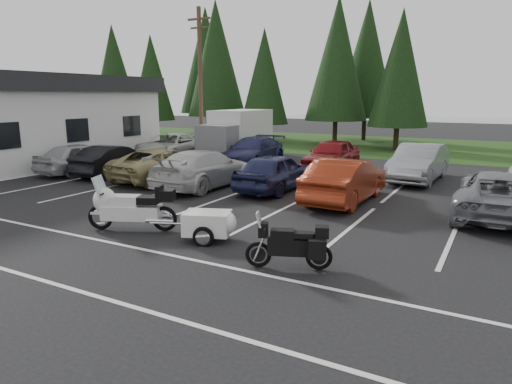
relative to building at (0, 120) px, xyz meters
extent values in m
plane|color=black|center=(18.00, -4.00, -2.45)|extent=(120.00, 120.00, 0.00)
cube|color=#1D3912|center=(18.00, 20.00, -2.45)|extent=(80.00, 16.00, 0.01)
cube|color=slate|center=(22.00, 51.00, -2.45)|extent=(70.00, 50.00, 0.02)
cylinder|color=#473321|center=(8.00, 8.00, 2.05)|extent=(0.26, 0.26, 9.00)
cube|color=#473321|center=(8.00, 8.00, 5.85)|extent=(1.60, 0.12, 0.12)
cube|color=#473321|center=(8.00, 8.00, 5.35)|extent=(1.20, 0.10, 0.10)
cube|color=silver|center=(18.00, -2.00, -2.45)|extent=(32.00, 16.00, 0.01)
cylinder|color=#332316|center=(-10.00, 18.50, -1.20)|extent=(0.36, 0.36, 2.50)
cone|color=black|center=(-10.00, 18.50, 3.79)|extent=(4.58, 4.58, 8.84)
cylinder|color=#332316|center=(-4.00, 17.20, -1.37)|extent=(0.36, 0.36, 2.16)
cone|color=black|center=(-4.00, 17.20, 2.95)|extent=(3.96, 3.96, 7.65)
cylinder|color=#332316|center=(2.00, 18.80, -1.06)|extent=(0.36, 0.36, 2.78)
cone|color=black|center=(2.00, 18.80, 4.51)|extent=(5.10, 5.10, 9.86)
cylinder|color=#332316|center=(7.50, 17.40, -1.39)|extent=(0.36, 0.36, 2.11)
cone|color=black|center=(7.50, 17.40, 2.83)|extent=(3.87, 3.87, 7.48)
cylinder|color=#332316|center=(13.00, 18.90, -1.14)|extent=(0.36, 0.36, 2.62)
cone|color=black|center=(13.00, 18.90, 4.09)|extent=(4.80, 4.80, 9.27)
cylinder|color=#332316|center=(18.00, 17.60, -1.32)|extent=(0.36, 0.36, 2.26)
cone|color=black|center=(18.00, 17.60, 3.19)|extent=(4.14, 4.14, 7.99)
cylinder|color=#332316|center=(-2.00, 23.00, -1.01)|extent=(0.36, 0.36, 2.88)
cone|color=black|center=(-2.00, 23.00, 4.75)|extent=(5.28, 5.28, 10.20)
cylinder|color=#332316|center=(14.00, 23.50, -1.09)|extent=(0.36, 0.36, 2.71)
cone|color=black|center=(14.00, 23.50, 4.33)|extent=(4.97, 4.97, 9.61)
imported|color=#B2B2B7|center=(6.50, -0.20, -1.68)|extent=(1.83, 4.53, 1.54)
imported|color=black|center=(8.38, 0.18, -1.72)|extent=(1.89, 4.53, 1.46)
imported|color=#958856|center=(11.44, 0.29, -1.71)|extent=(2.88, 5.51, 1.48)
imported|color=#BBBBB9|center=(13.94, -0.15, -1.66)|extent=(2.26, 5.45, 1.57)
imported|color=#1B1F45|center=(16.86, 0.64, -1.68)|extent=(1.87, 4.52, 1.53)
imported|color=maroon|center=(19.98, 0.04, -1.65)|extent=(1.79, 4.88, 1.60)
imported|color=slate|center=(24.90, 0.29, -1.71)|extent=(2.50, 5.34, 1.48)
imported|color=silver|center=(7.37, 5.68, -1.65)|extent=(3.22, 5.98, 1.60)
imported|color=#1C1D46|center=(12.63, 6.29, -1.69)|extent=(2.44, 5.38, 1.53)
imported|color=maroon|center=(17.17, 6.44, -1.64)|extent=(1.92, 4.74, 1.61)
imported|color=gray|center=(21.55, 5.70, -1.62)|extent=(2.01, 5.10, 1.65)
camera|label=1|loc=(24.95, -15.65, 1.32)|focal=32.00mm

